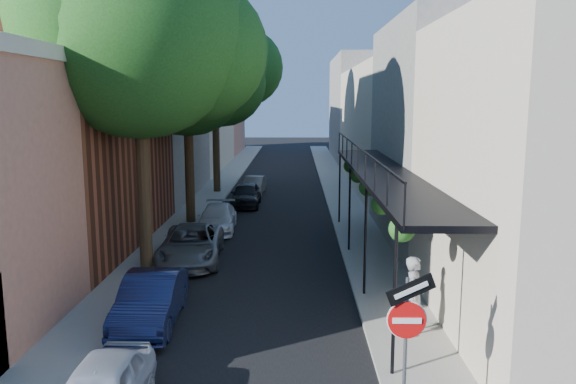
{
  "coord_description": "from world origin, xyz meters",
  "views": [
    {
      "loc": [
        1.23,
        -8.23,
        5.9
      ],
      "look_at": [
        0.97,
        10.53,
        2.8
      ],
      "focal_mm": 35.0,
      "sensor_mm": 36.0,
      "label": 1
    }
  ],
  "objects_px": {
    "oak_near": "(153,37)",
    "parked_car_e": "(246,194)",
    "oak_far": "(222,61)",
    "parked_car_d": "(217,218)",
    "parked_car_b": "(151,300)",
    "parked_car_c": "(191,245)",
    "sign_post": "(407,326)",
    "oak_mid": "(196,74)",
    "parked_car_f": "(254,186)",
    "pedestrian": "(414,296)"
  },
  "relations": [
    {
      "from": "oak_far",
      "to": "parked_car_b",
      "type": "xyz_separation_m",
      "value": [
        0.75,
        -21.4,
        -7.59
      ]
    },
    {
      "from": "parked_car_b",
      "to": "parked_car_d",
      "type": "xyz_separation_m",
      "value": [
        0.27,
        10.76,
        -0.08
      ]
    },
    {
      "from": "oak_mid",
      "to": "parked_car_e",
      "type": "height_order",
      "value": "oak_mid"
    },
    {
      "from": "parked_car_b",
      "to": "oak_far",
      "type": "bearing_deg",
      "value": 89.48
    },
    {
      "from": "sign_post",
      "to": "parked_car_e",
      "type": "xyz_separation_m",
      "value": [
        -4.72,
        21.59,
        -1.37
      ]
    },
    {
      "from": "parked_car_b",
      "to": "parked_car_f",
      "type": "xyz_separation_m",
      "value": [
        1.2,
        20.64,
        -0.1
      ]
    },
    {
      "from": "oak_far",
      "to": "parked_car_c",
      "type": "distance_m",
      "value": 17.39
    },
    {
      "from": "sign_post",
      "to": "parked_car_b",
      "type": "distance_m",
      "value": 7.68
    },
    {
      "from": "oak_mid",
      "to": "sign_post",
      "type": "bearing_deg",
      "value": -69.14
    },
    {
      "from": "parked_car_f",
      "to": "parked_car_c",
      "type": "bearing_deg",
      "value": -90.88
    },
    {
      "from": "parked_car_c",
      "to": "parked_car_d",
      "type": "xyz_separation_m",
      "value": [
        0.27,
        4.97,
        -0.07
      ]
    },
    {
      "from": "pedestrian",
      "to": "parked_car_f",
      "type": "bearing_deg",
      "value": 33.55
    },
    {
      "from": "oak_mid",
      "to": "parked_car_c",
      "type": "bearing_deg",
      "value": -82.91
    },
    {
      "from": "parked_car_f",
      "to": "pedestrian",
      "type": "height_order",
      "value": "pedestrian"
    },
    {
      "from": "oak_near",
      "to": "pedestrian",
      "type": "distance_m",
      "value": 11.38
    },
    {
      "from": "oak_mid",
      "to": "oak_far",
      "type": "xyz_separation_m",
      "value": [
        0.06,
        9.04,
        1.2
      ]
    },
    {
      "from": "sign_post",
      "to": "parked_car_f",
      "type": "xyz_separation_m",
      "value": [
        -4.56,
        25.53,
        -1.48
      ]
    },
    {
      "from": "parked_car_b",
      "to": "parked_car_d",
      "type": "distance_m",
      "value": 10.76
    },
    {
      "from": "oak_near",
      "to": "oak_mid",
      "type": "distance_m",
      "value": 8.01
    },
    {
      "from": "parked_car_b",
      "to": "parked_car_d",
      "type": "bearing_deg",
      "value": 86.01
    },
    {
      "from": "sign_post",
      "to": "parked_car_b",
      "type": "bearing_deg",
      "value": 139.65
    },
    {
      "from": "oak_mid",
      "to": "parked_car_b",
      "type": "height_order",
      "value": "oak_mid"
    },
    {
      "from": "oak_near",
      "to": "parked_car_f",
      "type": "relative_size",
      "value": 3.36
    },
    {
      "from": "oak_far",
      "to": "parked_car_f",
      "type": "height_order",
      "value": "oak_far"
    },
    {
      "from": "parked_car_c",
      "to": "oak_near",
      "type": "bearing_deg",
      "value": -122.99
    },
    {
      "from": "parked_car_d",
      "to": "parked_car_f",
      "type": "xyz_separation_m",
      "value": [
        0.93,
        9.88,
        -0.02
      ]
    },
    {
      "from": "parked_car_e",
      "to": "pedestrian",
      "type": "bearing_deg",
      "value": -72.0
    },
    {
      "from": "parked_car_c",
      "to": "parked_car_e",
      "type": "xyz_separation_m",
      "value": [
        1.04,
        10.92,
        0.01
      ]
    },
    {
      "from": "parked_car_f",
      "to": "oak_near",
      "type": "bearing_deg",
      "value": -93.16
    },
    {
      "from": "oak_near",
      "to": "parked_car_e",
      "type": "relative_size",
      "value": 2.94
    },
    {
      "from": "pedestrian",
      "to": "oak_far",
      "type": "bearing_deg",
      "value": 37.71
    },
    {
      "from": "oak_far",
      "to": "parked_car_d",
      "type": "xyz_separation_m",
      "value": [
        1.03,
        -10.65,
        -7.68
      ]
    },
    {
      "from": "parked_car_d",
      "to": "parked_car_b",
      "type": "bearing_deg",
      "value": -93.92
    },
    {
      "from": "oak_far",
      "to": "parked_car_d",
      "type": "bearing_deg",
      "value": -84.49
    },
    {
      "from": "parked_car_b",
      "to": "parked_car_c",
      "type": "relative_size",
      "value": 0.86
    },
    {
      "from": "parked_car_f",
      "to": "oak_mid",
      "type": "bearing_deg",
      "value": -99.96
    },
    {
      "from": "oak_mid",
      "to": "parked_car_f",
      "type": "height_order",
      "value": "oak_mid"
    },
    {
      "from": "pedestrian",
      "to": "parked_car_b",
      "type": "bearing_deg",
      "value": 102.33
    },
    {
      "from": "oak_mid",
      "to": "parked_car_e",
      "type": "relative_size",
      "value": 2.62
    },
    {
      "from": "parked_car_e",
      "to": "parked_car_f",
      "type": "bearing_deg",
      "value": 87.56
    },
    {
      "from": "sign_post",
      "to": "parked_car_c",
      "type": "xyz_separation_m",
      "value": [
        -5.76,
        10.68,
        -1.39
      ]
    },
    {
      "from": "sign_post",
      "to": "parked_car_e",
      "type": "bearing_deg",
      "value": 102.32
    },
    {
      "from": "sign_post",
      "to": "oak_mid",
      "type": "relative_size",
      "value": 0.29
    },
    {
      "from": "oak_mid",
      "to": "parked_car_c",
      "type": "distance_m",
      "value": 9.22
    },
    {
      "from": "parked_car_f",
      "to": "pedestrian",
      "type": "xyz_separation_m",
      "value": [
        5.57,
        -21.43,
        0.55
      ]
    },
    {
      "from": "parked_car_e",
      "to": "oak_near",
      "type": "bearing_deg",
      "value": -98.51
    },
    {
      "from": "sign_post",
      "to": "oak_near",
      "type": "bearing_deg",
      "value": 125.09
    },
    {
      "from": "sign_post",
      "to": "pedestrian",
      "type": "xyz_separation_m",
      "value": [
        1.02,
        4.1,
        -0.93
      ]
    },
    {
      "from": "oak_near",
      "to": "parked_car_b",
      "type": "relative_size",
      "value": 2.84
    },
    {
      "from": "oak_mid",
      "to": "pedestrian",
      "type": "height_order",
      "value": "oak_mid"
    }
  ]
}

